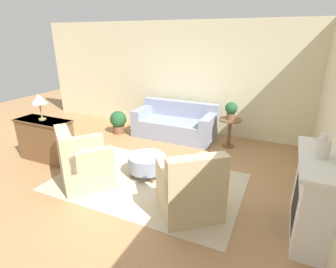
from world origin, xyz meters
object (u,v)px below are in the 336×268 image
Objects in this scene: armchair_right at (190,190)px; table_lamp at (39,100)px; dresser at (46,139)px; ottoman_table at (147,163)px; vase_mantel_near at (321,148)px; couch at (175,124)px; potted_plant_on_side_table at (231,110)px; armchair_left at (82,164)px; side_table at (230,128)px; potted_plant_floor at (118,121)px.

armchair_right is 3.47m from table_lamp.
dresser is at bearing 172.12° from armchair_right.
dresser reaches higher than ottoman_table.
ottoman_table is 2.31× the size of vase_mantel_near.
armchair_right is 1.65× the size of ottoman_table.
potted_plant_on_side_table reaches higher than couch.
dresser is at bearing 178.20° from vase_mantel_near.
armchair_right is 3.35m from dresser.
dresser reaches higher than couch.
dresser is at bearing -145.68° from potted_plant_on_side_table.
armchair_left is at bearing -18.70° from dresser.
side_table is at bearing 34.32° from dresser.
side_table is at bearing 54.51° from armchair_left.
dresser is 3.95× the size of vase_mantel_near.
dresser is 1.95× the size of potted_plant_floor.
dresser is 4.89m from vase_mantel_near.
armchair_right is at bearing -168.43° from vase_mantel_near.
side_table is (1.06, 1.98, 0.19)m from ottoman_table.
armchair_left reaches higher than side_table.
potted_plant_floor is at bearing -163.51° from couch.
vase_mantel_near is 0.75× the size of potted_plant_on_side_table.
side_table is (1.93, 2.70, 0.06)m from armchair_left.
vase_mantel_near is (4.83, -0.15, 0.76)m from dresser.
armchair_right is 2.70m from side_table.
vase_mantel_near is (3.47, 0.31, 0.81)m from armchair_left.
dresser is (-1.36, 0.46, 0.06)m from armchair_left.
table_lamp is (-4.83, 0.15, 0.07)m from vase_mantel_near.
couch is at bearing 51.12° from dresser.
table_lamp is at bearing 178.20° from vase_mantel_near.
couch is at bearing 175.70° from side_table.
potted_plant_on_side_table reaches higher than side_table.
armchair_right is at bearing -33.13° from ottoman_table.
potted_plant_on_side_table reaches higher than armchair_left.
ottoman_table is 2.24m from dresser.
vase_mantel_near is at bearing -8.95° from ottoman_table.
potted_plant_on_side_table is (3.28, 2.24, 0.44)m from dresser.
armchair_right is at bearing -63.00° from couch.
potted_plant_on_side_table reaches higher than dresser.
armchair_right is at bearing -89.19° from potted_plant_on_side_table.
couch is 3.02m from dresser.
potted_plant_floor is (-2.88, 2.38, -0.06)m from armchair_right.
potted_plant_floor is at bearing 136.97° from ottoman_table.
side_table is at bearing 122.80° from vase_mantel_near.
vase_mantel_near reaches higher than couch.
side_table is 2.95m from vase_mantel_near.
armchair_left is 2.55m from potted_plant_floor.
armchair_right is 3.82× the size of vase_mantel_near.
armchair_left is at bearing -174.93° from vase_mantel_near.
potted_plant_on_side_table is (-0.00, 0.00, 0.44)m from side_table.
armchair_left is 3.58m from vase_mantel_near.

